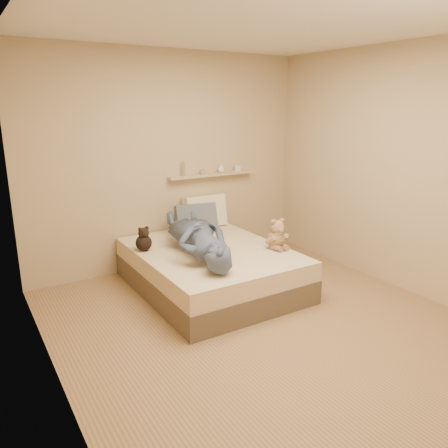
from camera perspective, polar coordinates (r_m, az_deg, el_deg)
room at (r=3.78m, az=5.21°, el=5.09°), size 3.80×3.80×3.80m
bed at (r=4.83m, az=-1.76°, el=-5.86°), size 1.50×1.90×0.45m
game_console at (r=4.16m, az=-0.43°, el=-3.72°), size 0.18×0.08×0.06m
teddy_bear at (r=4.77m, az=6.93°, el=-1.58°), size 0.28×0.27×0.34m
dark_plush at (r=4.75m, az=-10.44°, el=-2.11°), size 0.18×0.18×0.27m
pillow_cream at (r=5.58m, az=-2.53°, el=1.65°), size 0.55×0.23×0.42m
pillow_grey at (r=5.37m, az=-3.64°, el=0.77°), size 0.54×0.36×0.37m
person at (r=4.58m, az=-3.43°, el=-1.62°), size 0.88×1.62×0.37m
wall_shelf at (r=5.63m, az=-1.62°, el=6.46°), size 1.20×0.12×0.03m
shelf_bottles at (r=5.69m, az=-0.49°, el=7.25°), size 0.86×0.10×0.18m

